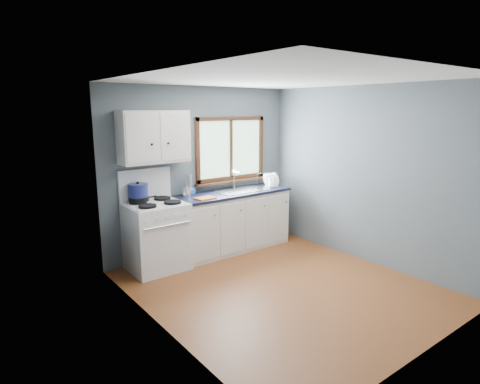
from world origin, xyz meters
TOP-DOWN VIEW (x-y plane):
  - floor at (0.00, 0.00)m, footprint 3.20×3.60m
  - ceiling at (0.00, 0.00)m, footprint 3.20×3.60m
  - wall_back at (0.00, 1.81)m, footprint 3.20×0.02m
  - wall_front at (0.00, -1.81)m, footprint 3.20×0.02m
  - wall_left at (-1.61, 0.00)m, footprint 0.02×3.60m
  - wall_right at (1.61, 0.00)m, footprint 0.02×3.60m
  - gas_range at (-0.95, 1.47)m, footprint 0.76×0.69m
  - base_cabinets at (0.36, 1.49)m, footprint 1.85×0.60m
  - countertop at (0.36, 1.49)m, footprint 1.89×0.64m
  - sink at (0.54, 1.49)m, footprint 0.84×0.46m
  - window at (0.54, 1.77)m, footprint 1.36×0.10m
  - upper_cabinets at (-0.85, 1.63)m, footprint 0.95×0.35m
  - skillet at (-1.12, 1.60)m, footprint 0.41×0.29m
  - stockpot at (-1.12, 1.61)m, footprint 0.31×0.31m
  - utensil_crock at (-0.39, 1.61)m, footprint 0.14×0.14m
  - thermos at (-0.29, 1.69)m, footprint 0.08×0.08m
  - soap_bottle at (-0.25, 1.65)m, footprint 0.11×0.11m
  - dish_towel at (-0.26, 1.32)m, footprint 0.28×0.21m
  - dish_rack at (1.15, 1.48)m, footprint 0.46×0.37m

SIDE VIEW (x-z plane):
  - floor at x=0.00m, z-range -0.02..0.00m
  - base_cabinets at x=0.36m, z-range -0.03..0.85m
  - gas_range at x=-0.95m, z-range -0.19..1.17m
  - sink at x=0.54m, z-range 0.64..1.08m
  - countertop at x=0.36m, z-range 0.88..0.92m
  - dish_towel at x=-0.26m, z-range 0.92..0.94m
  - dish_rack at x=1.15m, z-range 0.87..1.09m
  - skillet at x=-1.12m, z-range 0.96..1.01m
  - utensil_crock at x=-0.39m, z-range 0.81..1.17m
  - soap_bottle at x=-0.25m, z-range 0.92..1.17m
  - thermos at x=-0.29m, z-range 0.92..1.23m
  - stockpot at x=-1.12m, z-range 0.95..1.21m
  - wall_back at x=0.00m, z-range 0.00..2.50m
  - wall_front at x=0.00m, z-range 0.00..2.50m
  - wall_left at x=-1.61m, z-range 0.00..2.50m
  - wall_right at x=1.61m, z-range 0.00..2.50m
  - window at x=0.54m, z-range 0.96..1.99m
  - upper_cabinets at x=-0.85m, z-range 1.45..2.15m
  - ceiling at x=0.00m, z-range 2.50..2.52m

